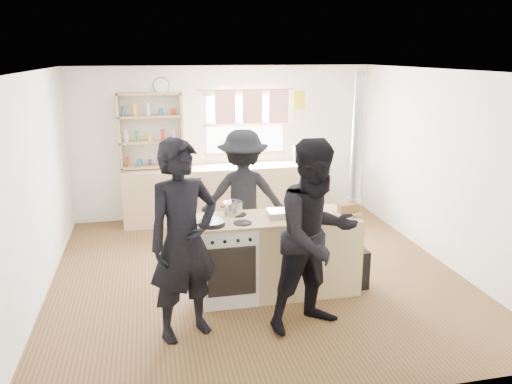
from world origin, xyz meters
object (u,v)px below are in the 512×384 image
roast_tray (283,213)px  skillet_greens (212,223)px  stockpot_stove (233,208)px  stockpot_counter (306,205)px  person_near_right (316,237)px  flue_heater (352,233)px  person_far (243,196)px  cooking_island (279,255)px  bread_board (348,210)px  person_near_left (184,241)px  thermos (296,155)px

roast_tray → skillet_greens: bearing=-170.8°
stockpot_stove → stockpot_counter: stockpot_counter is taller
skillet_greens → person_near_right: size_ratio=0.16×
flue_heater → person_far: 1.54m
flue_heater → person_near_right: size_ratio=1.29×
cooking_island → roast_tray: bearing=-13.2°
bread_board → skillet_greens: bearing=-177.9°
bread_board → flue_heater: flue_heater is taller
person_near_left → roast_tray: bearing=7.0°
stockpot_stove → person_far: size_ratio=0.12×
thermos → person_near_right: bearing=-103.5°
skillet_greens → person_far: (0.56, 1.19, -0.08)m
thermos → skillet_greens: thermos is taller
cooking_island → flue_heater: size_ratio=0.79×
person_near_right → flue_heater: bearing=30.8°
thermos → stockpot_stove: size_ratio=1.34×
cooking_island → skillet_greens: 0.93m
person_near_right → bread_board: bearing=32.1°
stockpot_stove → bread_board: 1.30m
person_near_left → flue_heater: bearing=-4.4°
person_near_left → person_near_right: (1.28, -0.11, -0.01)m
stockpot_counter → bread_board: stockpot_counter is taller
stockpot_counter → bread_board: (0.46, -0.10, -0.05)m
roast_tray → bread_board: 0.75m
stockpot_counter → skillet_greens: bearing=-171.6°
skillet_greens → roast_tray: size_ratio=0.88×
skillet_greens → stockpot_counter: bearing=8.4°
thermos → roast_tray: 2.95m
cooking_island → person_near_left: 1.40m
skillet_greens → person_far: bearing=64.7°
bread_board → person_near_left: bearing=-162.6°
flue_heater → person_near_left: 2.13m
roast_tray → stockpot_counter: size_ratio=1.12×
skillet_greens → person_near_right: person_near_right is taller
bread_board → person_near_right: bearing=-131.2°
thermos → stockpot_stove: 3.01m
skillet_greens → roast_tray: 0.83m
roast_tray → stockpot_counter: 0.29m
stockpot_counter → flue_heater: (0.56, -0.02, -0.38)m
person_near_left → stockpot_counter: bearing=2.9°
roast_tray → bread_board: bearing=-5.7°
person_near_right → cooking_island: bearing=85.2°
cooking_island → person_near_right: size_ratio=1.02×
roast_tray → stockpot_counter: stockpot_counter is taller
thermos → skillet_greens: (-1.80, -2.91, -0.09)m
roast_tray → flue_heater: (0.84, 0.01, -0.31)m
skillet_greens → flue_heater: flue_heater is taller
cooking_island → flue_heater: flue_heater is taller
stockpot_stove → roast_tray: bearing=-18.3°
person_near_right → person_far: person_near_right is taller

